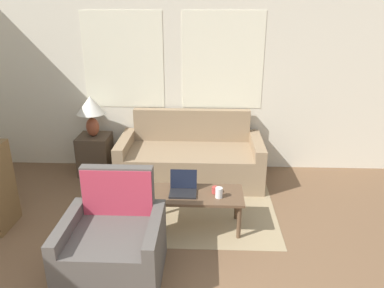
{
  "coord_description": "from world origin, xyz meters",
  "views": [
    {
      "loc": [
        0.4,
        -1.2,
        2.29
      ],
      "look_at": [
        0.23,
        2.87,
        0.75
      ],
      "focal_mm": 35.0,
      "sensor_mm": 36.0,
      "label": 1
    }
  ],
  "objects_px": {
    "armchair": "(114,246)",
    "coffee_table": "(194,198)",
    "cup_navy": "(219,193)",
    "couch": "(191,160)",
    "table_lamp": "(91,109)",
    "cup_yellow": "(215,190)",
    "laptop": "(183,188)"
  },
  "relations": [
    {
      "from": "table_lamp",
      "to": "cup_yellow",
      "type": "height_order",
      "value": "table_lamp"
    },
    {
      "from": "cup_yellow",
      "to": "couch",
      "type": "bearing_deg",
      "value": 104.74
    },
    {
      "from": "armchair",
      "to": "laptop",
      "type": "height_order",
      "value": "armchair"
    },
    {
      "from": "table_lamp",
      "to": "coffee_table",
      "type": "distance_m",
      "value": 2.06
    },
    {
      "from": "armchair",
      "to": "coffee_table",
      "type": "height_order",
      "value": "armchair"
    },
    {
      "from": "table_lamp",
      "to": "laptop",
      "type": "height_order",
      "value": "table_lamp"
    },
    {
      "from": "table_lamp",
      "to": "cup_navy",
      "type": "distance_m",
      "value": 2.27
    },
    {
      "from": "armchair",
      "to": "cup_navy",
      "type": "xyz_separation_m",
      "value": [
        0.94,
        0.68,
        0.18
      ]
    },
    {
      "from": "table_lamp",
      "to": "cup_yellow",
      "type": "relative_size",
      "value": 7.75
    },
    {
      "from": "table_lamp",
      "to": "coffee_table",
      "type": "height_order",
      "value": "table_lamp"
    },
    {
      "from": "laptop",
      "to": "armchair",
      "type": "bearing_deg",
      "value": -125.96
    },
    {
      "from": "cup_navy",
      "to": "coffee_table",
      "type": "bearing_deg",
      "value": 164.06
    },
    {
      "from": "coffee_table",
      "to": "cup_navy",
      "type": "xyz_separation_m",
      "value": [
        0.26,
        -0.07,
        0.1
      ]
    },
    {
      "from": "cup_navy",
      "to": "couch",
      "type": "bearing_deg",
      "value": 105.2
    },
    {
      "from": "couch",
      "to": "cup_navy",
      "type": "height_order",
      "value": "couch"
    },
    {
      "from": "cup_navy",
      "to": "table_lamp",
      "type": "bearing_deg",
      "value": 140.27
    },
    {
      "from": "couch",
      "to": "laptop",
      "type": "xyz_separation_m",
      "value": [
        -0.03,
        -1.19,
        0.18
      ]
    },
    {
      "from": "armchair",
      "to": "couch",
      "type": "bearing_deg",
      "value": 73.27
    },
    {
      "from": "armchair",
      "to": "table_lamp",
      "type": "xyz_separation_m",
      "value": [
        -0.77,
        2.1,
        0.66
      ]
    },
    {
      "from": "cup_navy",
      "to": "cup_yellow",
      "type": "relative_size",
      "value": 1.51
    },
    {
      "from": "couch",
      "to": "armchair",
      "type": "bearing_deg",
      "value": -106.73
    },
    {
      "from": "armchair",
      "to": "cup_yellow",
      "type": "xyz_separation_m",
      "value": [
        0.9,
        0.78,
        0.16
      ]
    },
    {
      "from": "coffee_table",
      "to": "cup_yellow",
      "type": "xyz_separation_m",
      "value": [
        0.22,
        0.02,
        0.08
      ]
    },
    {
      "from": "couch",
      "to": "table_lamp",
      "type": "bearing_deg",
      "value": 174.26
    },
    {
      "from": "coffee_table",
      "to": "laptop",
      "type": "height_order",
      "value": "laptop"
    },
    {
      "from": "couch",
      "to": "coffee_table",
      "type": "height_order",
      "value": "couch"
    },
    {
      "from": "armchair",
      "to": "coffee_table",
      "type": "relative_size",
      "value": 0.89
    },
    {
      "from": "table_lamp",
      "to": "couch",
      "type": "bearing_deg",
      "value": -5.74
    },
    {
      "from": "armchair",
      "to": "cup_navy",
      "type": "height_order",
      "value": "armchair"
    },
    {
      "from": "couch",
      "to": "table_lamp",
      "type": "xyz_separation_m",
      "value": [
        -1.36,
        0.14,
        0.66
      ]
    },
    {
      "from": "table_lamp",
      "to": "cup_navy",
      "type": "bearing_deg",
      "value": -39.73
    },
    {
      "from": "coffee_table",
      "to": "cup_yellow",
      "type": "relative_size",
      "value": 14.28
    }
  ]
}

